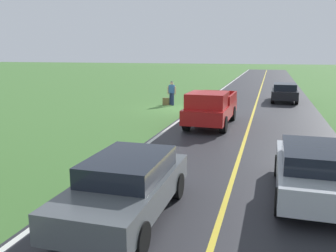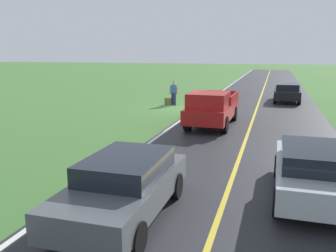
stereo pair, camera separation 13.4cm
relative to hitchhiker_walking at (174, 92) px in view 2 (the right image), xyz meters
The scene contains 10 objects.
ground_plane 1.95m from the hitchhiker_walking, 128.04° to the left, with size 200.00×200.00×0.00m, color #427033.
road_surface 6.09m from the hitchhiker_walking, 167.22° to the left, with size 8.08×120.00×0.00m, color #28282D.
lane_edge_line 2.59m from the hitchhiker_walking, 146.39° to the left, with size 0.16×117.60×0.00m, color silver.
lane_centre_line 6.09m from the hitchhiker_walking, 167.22° to the left, with size 0.14×117.60×0.00m, color gold.
hitchhiker_walking is the anchor object (origin of this frame).
suitcase_carried 0.84m from the hitchhiker_walking, 11.83° to the left, with size 0.20×0.46×0.52m, color brown.
pickup_truck_passing 7.71m from the hitchhiker_walking, 120.42° to the left, with size 2.19×5.44×1.82m.
sedan_ahead_same_lane 17.90m from the hitchhiker_walking, 102.13° to the left, with size 1.94×4.40×1.41m.
sedan_near_oncoming 8.93m from the hitchhiker_walking, 152.07° to the right, with size 1.96×4.41×1.41m.
sedan_mid_oncoming 17.14m from the hitchhiker_walking, 117.91° to the left, with size 1.95×4.41×1.41m.
Camera 2 is at (-5.88, 23.25, 3.73)m, focal length 37.96 mm.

